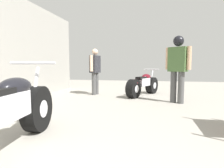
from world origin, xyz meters
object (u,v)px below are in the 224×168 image
(motorcycle_black_naked, at_px, (143,85))
(mechanic_with_helmet, at_px, (178,63))
(mechanic_in_blue, at_px, (95,69))
(motorcycle_maroon_cruiser, at_px, (1,116))

(motorcycle_black_naked, xyz_separation_m, mechanic_with_helmet, (0.98, -1.12, 0.71))
(motorcycle_black_naked, xyz_separation_m, mechanic_in_blue, (-1.67, -0.10, 0.54))
(mechanic_in_blue, bearing_deg, motorcycle_maroon_cruiser, -85.09)
(motorcycle_maroon_cruiser, distance_m, mechanic_with_helmet, 4.34)
(motorcycle_black_naked, bearing_deg, motorcycle_maroon_cruiser, -104.82)
(mechanic_in_blue, distance_m, mechanic_with_helmet, 2.84)
(motorcycle_black_naked, distance_m, mechanic_with_helmet, 1.65)
(mechanic_with_helmet, bearing_deg, motorcycle_maroon_cruiser, -121.51)
(motorcycle_maroon_cruiser, xyz_separation_m, mechanic_in_blue, (-0.40, 4.68, 0.46))
(mechanic_with_helmet, bearing_deg, motorcycle_black_naked, 131.33)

